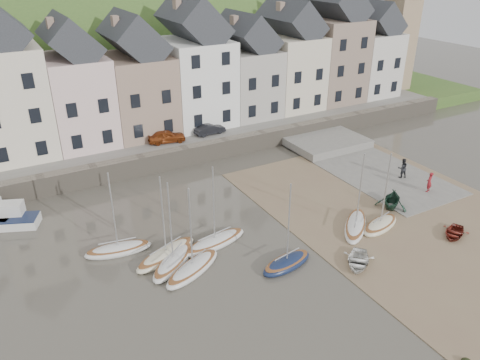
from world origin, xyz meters
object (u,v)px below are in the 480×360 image
rowboat_red (454,233)px  person_dark (402,168)px  rowboat_white (358,261)px  sailboat_0 (118,249)px  car_right (210,129)px  rowboat_green (392,199)px  person_red (429,182)px  car_left (167,136)px

rowboat_red → person_dark: 9.76m
rowboat_white → sailboat_0: bearing=-167.1°
car_right → rowboat_red: bearing=-165.6°
rowboat_green → car_right: car_right is taller
person_red → rowboat_white: bearing=-0.1°
rowboat_green → rowboat_red: 5.40m
person_red → person_dark: size_ratio=0.96×
rowboat_green → car_right: (-7.17, 18.68, 1.31)m
rowboat_white → rowboat_red: bearing=42.2°
rowboat_red → car_left: size_ratio=0.70×
sailboat_0 → person_dark: bearing=-2.5°
person_dark → sailboat_0: bearing=17.5°
rowboat_white → person_dark: size_ratio=1.56×
rowboat_white → rowboat_green: bearing=78.0°
rowboat_red → car_left: 27.26m
sailboat_0 → person_red: sailboat_0 is taller
person_dark → car_left: (-16.84, 15.12, 1.18)m
sailboat_0 → rowboat_white: sailboat_0 is taller
rowboat_white → person_dark: 14.94m
car_right → rowboat_white: bearing=174.7°
car_left → person_dark: bearing=-122.0°
rowboat_red → person_dark: (4.02, 8.87, 0.72)m
rowboat_green → person_dark: bearing=91.5°
sailboat_0 → car_right: sailboat_0 is taller
sailboat_0 → person_dark: sailboat_0 is taller
person_red → person_dark: person_dark is taller
rowboat_white → car_right: car_right is taller
sailboat_0 → rowboat_white: (13.42, -9.22, 0.10)m
sailboat_0 → rowboat_white: size_ratio=2.18×
person_dark → car_right: (-12.07, 15.12, 1.09)m
car_right → rowboat_green: bearing=-163.1°
sailboat_0 → car_right: bearing=45.2°
rowboat_green → rowboat_red: (0.87, -5.30, -0.51)m
rowboat_green → car_right: bearing=166.5°
car_left → person_red: bearing=-127.5°
sailboat_0 → person_red: 26.21m
car_left → car_right: (4.77, 0.00, -0.09)m
car_right → person_red: bearing=-150.8°
car_left → rowboat_red: bearing=-142.0°
rowboat_white → rowboat_red: rowboat_white is taller
rowboat_white → rowboat_red: (8.51, -0.77, -0.03)m
sailboat_0 → rowboat_green: bearing=-12.6°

